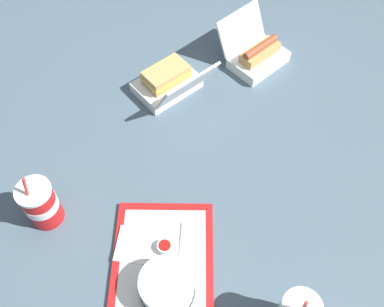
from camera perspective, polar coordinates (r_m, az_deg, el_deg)
name	(u,v)px	position (r m, az deg, el deg)	size (l,w,h in m)	color
ground_plane	(180,156)	(1.30, -1.59, -0.35)	(3.20, 3.20, 0.00)	#4C6070
food_tray	(163,269)	(1.14, -3.94, -15.06)	(0.41, 0.32, 0.01)	red
cake_container	(167,286)	(1.08, -3.37, -17.28)	(0.14, 0.14, 0.07)	black
ketchup_cup	(165,247)	(1.13, -3.64, -12.31)	(0.04, 0.04, 0.02)	white
napkin_stack	(136,245)	(1.16, -7.54, -11.97)	(0.10, 0.10, 0.00)	white
plastic_fork	(183,242)	(1.15, -1.24, -11.72)	(0.11, 0.01, 0.01)	white
clamshell_hotdog_center	(257,54)	(1.55, 8.61, 12.98)	(0.27, 0.27, 0.16)	white
clamshell_sandwich_front	(169,82)	(1.43, -3.04, 9.54)	(0.29, 0.28, 0.17)	white
soda_cup_right	(41,204)	(1.20, -19.52, -6.33)	(0.09, 0.09, 0.21)	red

